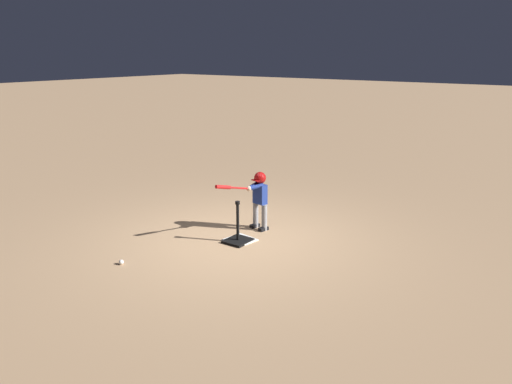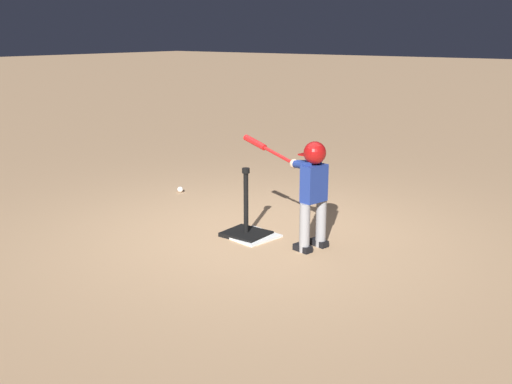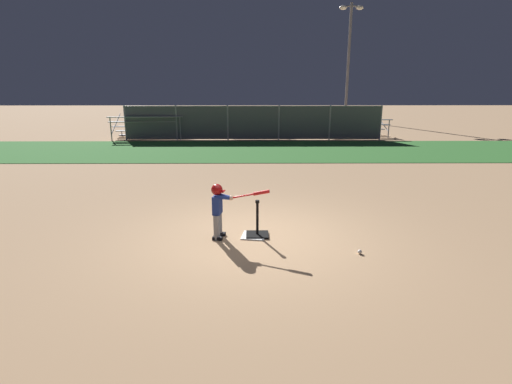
# 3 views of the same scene
# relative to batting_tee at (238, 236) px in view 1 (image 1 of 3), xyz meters

# --- Properties ---
(ground_plane) EXTENTS (90.00, 90.00, 0.00)m
(ground_plane) POSITION_rel_batting_tee_xyz_m (-0.06, -0.10, -0.10)
(ground_plane) COLOR tan
(home_plate) EXTENTS (0.50, 0.50, 0.02)m
(home_plate) POSITION_rel_batting_tee_xyz_m (-0.07, -0.01, -0.09)
(home_plate) COLOR white
(home_plate) RESTS_ON ground_plane
(batting_tee) EXTENTS (0.42, 0.38, 0.70)m
(batting_tee) POSITION_rel_batting_tee_xyz_m (0.00, 0.00, 0.00)
(batting_tee) COLOR black
(batting_tee) RESTS_ON ground_plane
(batter_child) EXTENTS (1.06, 0.39, 1.04)m
(batter_child) POSITION_rel_batting_tee_xyz_m (-0.69, -0.09, 0.55)
(batter_child) COLOR gray
(batter_child) RESTS_ON ground_plane
(baseball) EXTENTS (0.07, 0.07, 0.07)m
(baseball) POSITION_rel_batting_tee_xyz_m (1.73, -0.84, -0.06)
(baseball) COLOR white
(baseball) RESTS_ON ground_plane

